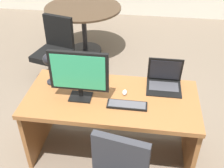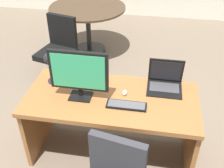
# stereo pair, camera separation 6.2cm
# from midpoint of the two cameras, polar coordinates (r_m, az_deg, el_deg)

# --- Properties ---
(ground) EXTENTS (12.00, 12.00, 0.00)m
(ground) POSITION_cam_midpoint_polar(r_m,az_deg,el_deg) (4.16, 3.81, 1.82)
(ground) COLOR #6B5B4C
(desk) EXTENTS (1.58, 0.74, 0.74)m
(desk) POSITION_cam_midpoint_polar(r_m,az_deg,el_deg) (2.68, 0.69, -5.57)
(desk) COLOR brown
(desk) RESTS_ON ground
(monitor) EXTENTS (0.52, 0.16, 0.47)m
(monitor) POSITION_cam_midpoint_polar(r_m,az_deg,el_deg) (2.38, -6.16, 2.41)
(monitor) COLOR black
(monitor) RESTS_ON desk
(laptop) EXTENTS (0.33, 0.28, 0.27)m
(laptop) POSITION_cam_midpoint_polar(r_m,az_deg,el_deg) (2.67, 11.62, 1.13)
(laptop) COLOR black
(laptop) RESTS_ON desk
(keyboard) EXTENTS (0.35, 0.12, 0.02)m
(keyboard) POSITION_cam_midpoint_polar(r_m,az_deg,el_deg) (2.41, 3.75, -4.43)
(keyboard) COLOR black
(keyboard) RESTS_ON desk
(mouse) EXTENTS (0.04, 0.07, 0.03)m
(mouse) POSITION_cam_midpoint_polar(r_m,az_deg,el_deg) (2.55, 3.36, -1.79)
(mouse) COLOR silver
(mouse) RESTS_ON desk
(desk_lamp) EXTENTS (0.12, 0.14, 0.33)m
(desk_lamp) POSITION_cam_midpoint_polar(r_m,az_deg,el_deg) (2.63, -12.01, 4.49)
(desk_lamp) COLOR black
(desk_lamp) RESTS_ON desk
(meeting_table) EXTENTS (1.21, 1.21, 0.78)m
(meeting_table) POSITION_cam_midpoint_polar(r_m,az_deg,el_deg) (4.58, -4.63, 13.46)
(meeting_table) COLOR black
(meeting_table) RESTS_ON ground
(meeting_chair_near) EXTENTS (0.56, 0.58, 0.90)m
(meeting_chair_near) POSITION_cam_midpoint_polar(r_m,az_deg,el_deg) (4.00, -10.56, 5.91)
(meeting_chair_near) COLOR black
(meeting_chair_near) RESTS_ON ground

